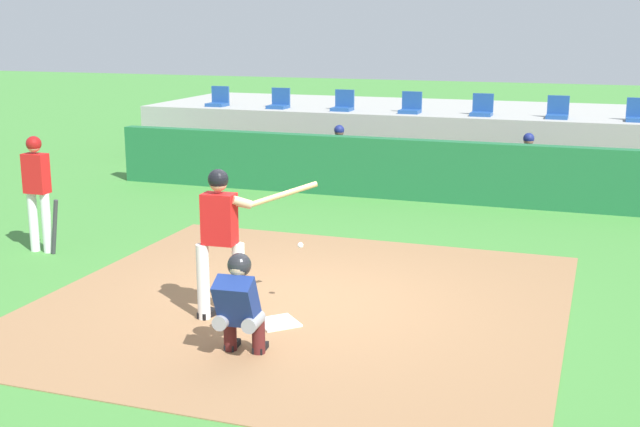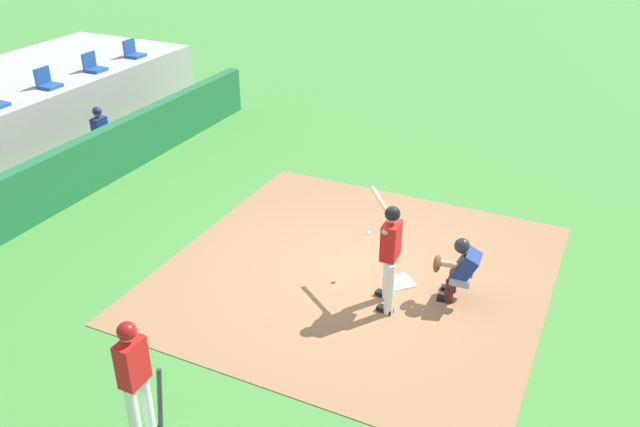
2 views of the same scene
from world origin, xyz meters
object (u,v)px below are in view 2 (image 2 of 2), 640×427
at_px(on_deck_batter, 135,375).
at_px(catcher_crouched, 459,267).
at_px(stadium_seat_7, 133,52).
at_px(dugout_player_1, 105,133).
at_px(stadium_seat_5, 47,82).
at_px(home_plate, 399,282).
at_px(stadium_seat_6, 93,66).
at_px(batter_at_plate, 390,250).

bearing_deg(on_deck_batter, catcher_crouched, -30.52).
bearing_deg(stadium_seat_7, catcher_crouched, -117.11).
distance_m(catcher_crouched, dugout_player_1, 9.35).
height_order(catcher_crouched, stadium_seat_5, stadium_seat_5).
relative_size(home_plate, dugout_player_1, 0.34).
bearing_deg(stadium_seat_6, stadium_seat_5, 180.00).
bearing_deg(stadium_seat_6, home_plate, -111.76).
bearing_deg(batter_at_plate, stadium_seat_7, 58.04).
xyz_separation_m(batter_at_plate, stadium_seat_7, (6.36, 10.20, 0.50)).
height_order(stadium_seat_5, stadium_seat_6, same).
height_order(home_plate, stadium_seat_6, stadium_seat_6).
distance_m(home_plate, stadium_seat_5, 10.58).
xyz_separation_m(on_deck_batter, stadium_seat_6, (8.65, 8.46, 0.51)).
distance_m(batter_at_plate, dugout_player_1, 8.60).
bearing_deg(batter_at_plate, on_deck_batter, 156.12).
bearing_deg(catcher_crouched, on_deck_batter, 149.48).
bearing_deg(on_deck_batter, dugout_player_1, 44.20).
height_order(batter_at_plate, stadium_seat_5, stadium_seat_5).
relative_size(batter_at_plate, stadium_seat_6, 3.76).
height_order(dugout_player_1, stadium_seat_5, stadium_seat_5).
height_order(on_deck_batter, dugout_player_1, on_deck_batter).
xyz_separation_m(on_deck_batter, dugout_player_1, (6.61, 6.43, -0.35)).
xyz_separation_m(stadium_seat_5, stadium_seat_6, (1.63, 0.00, 0.00)).
bearing_deg(home_plate, stadium_seat_6, 68.24).
relative_size(batter_at_plate, stadium_seat_7, 3.76).
height_order(batter_at_plate, dugout_player_1, batter_at_plate).
bearing_deg(stadium_seat_7, batter_at_plate, -121.96).
height_order(dugout_player_1, stadium_seat_6, stadium_seat_6).
height_order(catcher_crouched, stadium_seat_6, stadium_seat_6).
xyz_separation_m(dugout_player_1, stadium_seat_5, (0.41, 2.03, 0.86)).
bearing_deg(catcher_crouched, batter_at_plate, 124.19).
bearing_deg(catcher_crouched, stadium_seat_5, 77.56).
relative_size(batter_at_plate, dugout_player_1, 1.39).
xyz_separation_m(on_deck_batter, stadium_seat_7, (10.27, 8.46, 0.51)).
xyz_separation_m(catcher_crouched, stadium_seat_6, (4.09, 11.16, 0.93)).
bearing_deg(batter_at_plate, stadium_seat_5, 73.03).
relative_size(dugout_player_1, stadium_seat_7, 2.71).
bearing_deg(catcher_crouched, stadium_seat_7, 62.89).
bearing_deg(batter_at_plate, catcher_crouched, -55.81).
xyz_separation_m(catcher_crouched, on_deck_batter, (-4.56, 2.69, 0.41)).
bearing_deg(batter_at_plate, home_plate, 1.53).
bearing_deg(home_plate, stadium_seat_5, 76.53).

